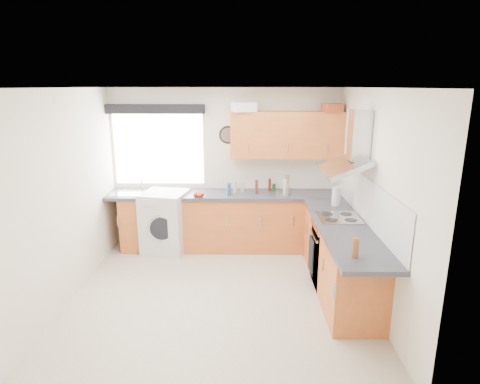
{
  "coord_description": "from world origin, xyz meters",
  "views": [
    {
      "loc": [
        0.31,
        -4.5,
        2.52
      ],
      "look_at": [
        0.25,
        0.85,
        1.1
      ],
      "focal_mm": 30.0,
      "sensor_mm": 36.0,
      "label": 1
    }
  ],
  "objects_px": {
    "oven": "(336,254)",
    "extractor_hood": "(352,150)",
    "washing_machine": "(166,222)",
    "upper_cabinets": "(286,135)"
  },
  "relations": [
    {
      "from": "oven",
      "to": "extractor_hood",
      "type": "height_order",
      "value": "extractor_hood"
    },
    {
      "from": "washing_machine",
      "to": "upper_cabinets",
      "type": "bearing_deg",
      "value": 18.05
    },
    {
      "from": "oven",
      "to": "washing_machine",
      "type": "bearing_deg",
      "value": 155.52
    },
    {
      "from": "upper_cabinets",
      "to": "washing_machine",
      "type": "relative_size",
      "value": 1.79
    },
    {
      "from": "oven",
      "to": "upper_cabinets",
      "type": "distance_m",
      "value": 1.99
    },
    {
      "from": "oven",
      "to": "extractor_hood",
      "type": "bearing_deg",
      "value": -0.0
    },
    {
      "from": "extractor_hood",
      "to": "upper_cabinets",
      "type": "relative_size",
      "value": 0.46
    },
    {
      "from": "extractor_hood",
      "to": "washing_machine",
      "type": "relative_size",
      "value": 0.82
    },
    {
      "from": "extractor_hood",
      "to": "washing_machine",
      "type": "xyz_separation_m",
      "value": [
        -2.52,
        1.1,
        -1.3
      ]
    },
    {
      "from": "oven",
      "to": "extractor_hood",
      "type": "relative_size",
      "value": 1.09
    }
  ]
}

